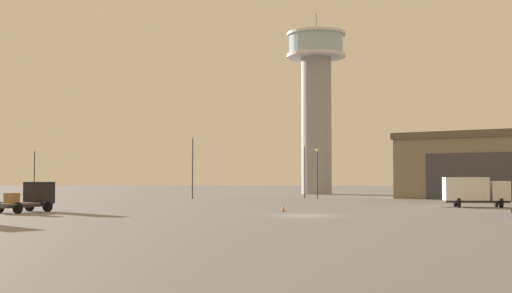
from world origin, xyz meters
TOP-DOWN VIEW (x-y plane):
  - ground_plane at (0.00, 0.00)m, footprint 400.00×400.00m
  - control_tower at (6.11, 72.82)m, footprint 11.41×11.41m
  - hangar at (30.34, 46.38)m, footprint 30.32×29.29m
  - truck_box_white at (18.95, 15.83)m, footprint 6.85×3.56m
  - truck_flatbed_black at (-25.01, 5.09)m, footprint 4.66×6.11m
  - light_post_west at (-41.94, 53.78)m, footprint 0.44×0.44m
  - light_post_east at (2.44, 46.67)m, footprint 0.44×0.44m
  - light_post_north at (4.06, 42.66)m, footprint 0.44×0.44m
  - light_post_centre at (-14.47, 43.31)m, footprint 0.44×0.44m
  - traffic_cone_near_left at (-1.71, 6.89)m, footprint 0.36×0.36m

SIDE VIEW (x-z plane):
  - ground_plane at x=0.00m, z-range 0.00..0.00m
  - traffic_cone_near_left at x=-1.71m, z-range 0.00..0.64m
  - truck_flatbed_black at x=-25.01m, z-range -0.06..2.71m
  - truck_box_white at x=18.95m, z-range 0.18..3.38m
  - light_post_north at x=4.06m, z-range 0.80..8.25m
  - light_post_west at x=-41.94m, z-range 0.80..8.52m
  - light_post_east at x=2.44m, z-range 0.82..9.04m
  - hangar at x=30.34m, z-range 0.02..9.88m
  - light_post_centre at x=-14.47m, z-range 0.85..10.21m
  - control_tower at x=6.11m, z-range 1.54..36.77m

